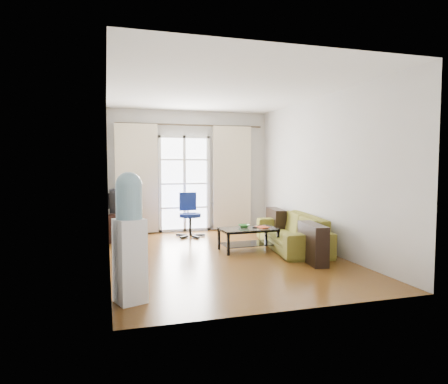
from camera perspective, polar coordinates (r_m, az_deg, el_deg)
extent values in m
plane|color=brown|center=(6.70, -0.19, -9.05)|extent=(5.20, 5.20, 0.00)
plane|color=white|center=(6.64, -0.20, 14.30)|extent=(5.20, 5.20, 0.00)
cube|color=beige|center=(9.06, -4.82, 2.95)|extent=(3.60, 0.02, 2.70)
cube|color=beige|center=(4.10, 10.04, 1.66)|extent=(3.60, 0.02, 2.70)
cube|color=beige|center=(6.27, -16.21, 2.35)|extent=(0.02, 5.20, 2.70)
cube|color=beige|center=(7.25, 13.61, 2.60)|extent=(0.02, 5.20, 2.70)
cube|color=white|center=(9.00, -5.70, 1.19)|extent=(1.01, 0.02, 2.04)
cube|color=white|center=(8.98, -5.67, 1.18)|extent=(1.16, 0.06, 2.15)
cylinder|color=#4C3F2D|center=(9.00, -4.73, 9.51)|extent=(3.30, 0.04, 0.04)
cube|color=beige|center=(8.78, -12.36, 1.86)|extent=(0.90, 0.07, 2.35)
cube|color=beige|center=(9.18, 1.15, 2.04)|extent=(0.90, 0.07, 2.35)
cube|color=gray|center=(9.23, 0.22, -3.37)|extent=(0.64, 0.12, 0.64)
imported|color=olive|center=(7.31, 9.63, -5.59)|extent=(2.31, 1.40, 0.61)
cube|color=silver|center=(7.01, 3.47, -5.23)|extent=(1.00, 0.60, 0.01)
cube|color=black|center=(7.06, 3.46, -7.39)|extent=(0.93, 0.53, 0.01)
cube|color=black|center=(6.65, 0.61, -7.43)|extent=(0.04, 0.04, 0.39)
cube|color=black|center=(7.01, 7.73, -6.88)|extent=(0.04, 0.04, 0.39)
cube|color=black|center=(7.11, -0.73, -6.68)|extent=(0.04, 0.04, 0.39)
cube|color=black|center=(7.45, 6.01, -6.22)|extent=(0.04, 0.04, 0.39)
imported|color=#328B44|center=(7.10, 2.85, -4.86)|extent=(0.26, 0.26, 0.05)
imported|color=red|center=(7.01, 4.89, -5.10)|extent=(0.26, 0.30, 0.02)
cube|color=black|center=(7.05, 4.73, -5.06)|extent=(0.16, 0.06, 0.02)
cube|color=black|center=(8.23, -14.14, -4.74)|extent=(0.58, 0.81, 0.56)
cube|color=black|center=(8.21, -14.07, -1.13)|extent=(0.57, 0.60, 0.47)
cube|color=#0C19E5|center=(8.17, -12.41, -1.13)|extent=(0.10, 0.40, 0.35)
cube|color=black|center=(8.24, -15.47, -1.14)|extent=(0.21, 0.37, 0.31)
cylinder|color=black|center=(8.35, -4.85, -4.84)|extent=(0.05, 0.05, 0.46)
cylinder|color=navy|center=(8.32, -4.86, -3.33)|extent=(0.44, 0.44, 0.07)
cube|color=navy|center=(8.48, -5.20, -1.34)|extent=(0.36, 0.07, 0.38)
cube|color=white|center=(4.53, -13.29, -9.55)|extent=(0.37, 0.37, 0.92)
cylinder|color=#7DAAC2|center=(4.42, -13.42, -1.39)|extent=(0.28, 0.28, 0.37)
sphere|color=#7DAAC2|center=(4.41, -13.46, 0.99)|extent=(0.28, 0.28, 0.28)
cube|color=black|center=(4.52, -11.65, -5.47)|extent=(0.08, 0.12, 0.10)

